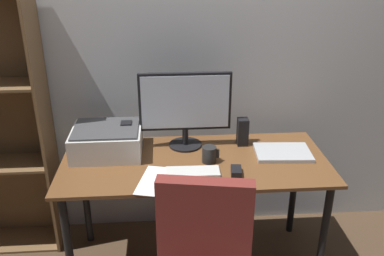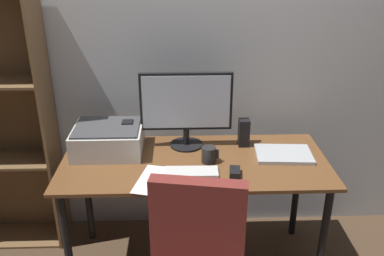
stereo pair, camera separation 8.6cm
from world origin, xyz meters
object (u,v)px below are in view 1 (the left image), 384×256
speaker_left (127,135)px  mouse (236,171)px  desk (195,174)px  monitor (185,105)px  keyboard (193,172)px  speaker_right (243,132)px  printer (107,140)px  coffee_mug (209,154)px  laptop (283,153)px

speaker_left → mouse: bearing=-30.4°
desk → monitor: size_ratio=2.80×
keyboard → mouse: (0.23, -0.02, 0.01)m
desk → speaker_right: size_ratio=8.94×
monitor → printer: bearing=-172.9°
speaker_right → printer: (-0.81, -0.05, -0.00)m
speaker_left → speaker_right: bearing=0.0°
keyboard → speaker_right: size_ratio=1.71×
keyboard → printer: size_ratio=0.72×
coffee_mug → desk: bearing=163.9°
speaker_right → printer: bearing=-176.5°
coffee_mug → laptop: bearing=7.7°
keyboard → printer: 0.56m
desk → speaker_left: 0.47m
speaker_left → monitor: bearing=1.3°
mouse → coffee_mug: coffee_mug is taller
keyboard → speaker_left: speaker_left is taller
monitor → mouse: bearing=-55.1°
printer → coffee_mug: bearing=-15.1°
printer → mouse: bearing=-23.0°
monitor → coffee_mug: size_ratio=5.58×
speaker_left → speaker_right: 0.70m
mouse → speaker_left: size_ratio=0.56×
monitor → mouse: monitor is taller
desk → speaker_right: speaker_right is taller
coffee_mug → speaker_right: (0.23, 0.21, 0.04)m
keyboard → speaker_right: bearing=46.4°
desk → keyboard: size_ratio=5.24×
speaker_right → keyboard: bearing=-134.7°
speaker_right → mouse: bearing=-105.4°
keyboard → coffee_mug: (0.10, 0.13, 0.04)m
monitor → coffee_mug: bearing=-60.4°
laptop → coffee_mug: bearing=-168.6°
coffee_mug → printer: bearing=164.9°
desk → mouse: 0.29m
speaker_right → speaker_left: bearing=180.0°
mouse → coffee_mug: (-0.13, 0.14, 0.03)m
mouse → laptop: mouse is taller
monitor → keyboard: bearing=-86.8°
speaker_right → printer: size_ratio=0.43×
desk → laptop: size_ratio=4.75×
coffee_mug → keyboard: bearing=-129.4°
monitor → speaker_right: size_ratio=3.19×
speaker_left → speaker_right: (0.70, 0.00, 0.00)m
monitor → mouse: 0.50m
speaker_right → coffee_mug: bearing=-137.5°
printer → monitor: bearing=7.1°
keyboard → speaker_left: size_ratio=1.71×
mouse → speaker_right: size_ratio=0.56×
desk → printer: bearing=165.0°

